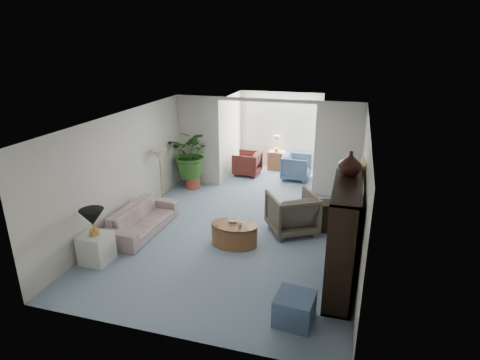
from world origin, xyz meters
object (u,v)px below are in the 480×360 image
(entertainment_cabinet, at_px, (343,239))
(coffee_table, at_px, (234,234))
(end_table, at_px, (96,248))
(sunroom_chair_blue, at_px, (296,167))
(wingback_chair, at_px, (292,213))
(sofa, at_px, (142,219))
(sunroom_chair_maroon, at_px, (247,163))
(table_lamp, at_px, (92,217))
(plant_pot, at_px, (193,182))
(cabinet_urn, at_px, (350,163))
(floor_lamp, at_px, (159,155))
(ottoman, at_px, (294,309))
(side_table_dark, at_px, (326,216))
(framed_picture, at_px, (363,174))
(coffee_cup, at_px, (240,225))
(coffee_bowl, at_px, (233,221))
(sunroom_table, at_px, (276,160))

(entertainment_cabinet, bearing_deg, coffee_table, 156.29)
(end_table, relative_size, entertainment_cabinet, 0.30)
(sunroom_chair_blue, bearing_deg, wingback_chair, -170.66)
(sofa, xyz_separation_m, sunroom_chair_maroon, (1.17, 4.30, 0.07))
(table_lamp, distance_m, sunroom_chair_maroon, 5.84)
(table_lamp, height_order, entertainment_cabinet, entertainment_cabinet)
(plant_pot, distance_m, sunroom_chair_blue, 3.07)
(sofa, relative_size, entertainment_cabinet, 1.08)
(table_lamp, xyz_separation_m, coffee_table, (2.27, 1.34, -0.68))
(cabinet_urn, bearing_deg, floor_lamp, 156.01)
(table_lamp, distance_m, coffee_table, 2.72)
(sofa, xyz_separation_m, ottoman, (3.60, -1.99, -0.07))
(entertainment_cabinet, bearing_deg, sofa, 167.41)
(wingback_chair, bearing_deg, side_table_dark, 172.59)
(framed_picture, distance_m, coffee_table, 2.77)
(end_table, height_order, ottoman, end_table)
(sofa, height_order, floor_lamp, floor_lamp)
(entertainment_cabinet, bearing_deg, cabinet_urn, 90.00)
(ottoman, bearing_deg, coffee_cup, 126.24)
(entertainment_cabinet, bearing_deg, coffee_bowl, 154.58)
(end_table, relative_size, table_lamp, 1.27)
(ottoman, bearing_deg, sunroom_table, 103.42)
(coffee_table, height_order, sunroom_chair_blue, sunroom_chair_blue)
(plant_pot, relative_size, sunroom_chair_blue, 0.50)
(sunroom_chair_maroon, bearing_deg, coffee_cup, 15.78)
(wingback_chair, bearing_deg, sofa, -14.45)
(wingback_chair, distance_m, sunroom_chair_maroon, 3.91)
(ottoman, distance_m, sunroom_chair_blue, 6.36)
(ottoman, relative_size, plant_pot, 1.37)
(sofa, height_order, sunroom_chair_maroon, sunroom_chair_maroon)
(cabinet_urn, height_order, sunroom_table, cabinet_urn)
(coffee_table, height_order, entertainment_cabinet, entertainment_cabinet)
(coffee_cup, xyz_separation_m, cabinet_urn, (1.97, -0.33, 1.54))
(side_table_dark, xyz_separation_m, cabinet_urn, (0.40, -1.63, 1.72))
(end_table, xyz_separation_m, sunroom_table, (2.12, 6.40, 0.02))
(wingback_chair, height_order, cabinet_urn, cabinet_urn)
(sunroom_chair_maroon, bearing_deg, coffee_bowl, 13.80)
(floor_lamp, xyz_separation_m, coffee_bowl, (2.34, -1.48, -0.78))
(ottoman, height_order, sunroom_chair_maroon, sunroom_chair_maroon)
(side_table_dark, xyz_separation_m, sunroom_chair_blue, (-1.12, 3.11, 0.05))
(cabinet_urn, relative_size, plant_pot, 1.01)
(framed_picture, bearing_deg, coffee_bowl, -179.78)
(table_lamp, height_order, floor_lamp, floor_lamp)
(sofa, height_order, ottoman, sofa)
(coffee_table, height_order, side_table_dark, side_table_dark)
(table_lamp, xyz_separation_m, side_table_dark, (3.99, 2.54, -0.59))
(coffee_table, relative_size, sunroom_table, 1.61)
(framed_picture, distance_m, plant_pot, 5.38)
(framed_picture, relative_size, floor_lamp, 1.39)
(coffee_table, xyz_separation_m, cabinet_urn, (2.12, -0.43, 1.81))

